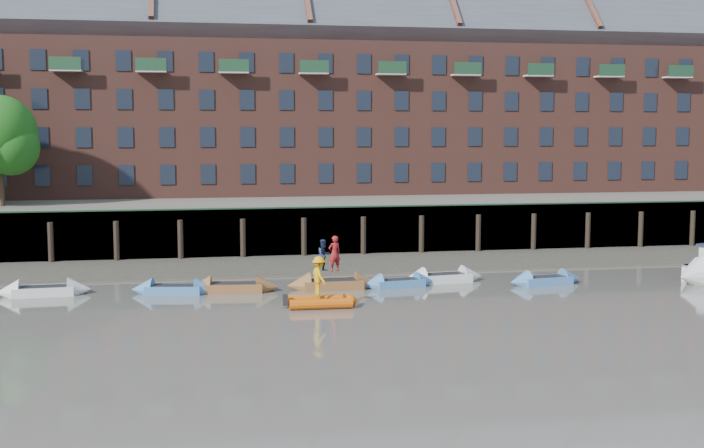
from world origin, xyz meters
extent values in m
plane|color=#635E55|center=(0.00, 0.00, 0.00)|extent=(220.00, 220.00, 0.00)
cube|color=#3D382F|center=(0.00, 18.00, 0.00)|extent=(110.00, 8.00, 0.50)
cube|color=#4C4336|center=(0.00, 14.60, 0.00)|extent=(110.00, 1.60, 0.10)
cube|color=#2D2A26|center=(0.00, 22.40, 1.60)|extent=(110.00, 0.80, 3.20)
cylinder|color=black|center=(-18.00, 21.75, 1.30)|extent=(0.36, 0.36, 2.60)
cylinder|color=black|center=(-14.00, 21.75, 1.30)|extent=(0.36, 0.36, 2.60)
cylinder|color=black|center=(-10.00, 21.75, 1.30)|extent=(0.36, 0.36, 2.60)
cylinder|color=black|center=(-6.00, 21.75, 1.30)|extent=(0.36, 0.36, 2.60)
cylinder|color=black|center=(-2.00, 21.75, 1.30)|extent=(0.36, 0.36, 2.60)
cylinder|color=black|center=(2.00, 21.75, 1.30)|extent=(0.36, 0.36, 2.60)
cylinder|color=black|center=(6.00, 21.75, 1.30)|extent=(0.36, 0.36, 2.60)
cylinder|color=black|center=(10.00, 21.75, 1.30)|extent=(0.36, 0.36, 2.60)
cylinder|color=black|center=(14.00, 21.75, 1.30)|extent=(0.36, 0.36, 2.60)
cylinder|color=black|center=(18.00, 21.75, 1.30)|extent=(0.36, 0.36, 2.60)
cylinder|color=black|center=(22.00, 21.75, 1.30)|extent=(0.36, 0.36, 2.60)
cylinder|color=black|center=(26.00, 21.75, 1.30)|extent=(0.36, 0.36, 2.60)
cube|color=#264C2D|center=(0.00, 22.10, 3.25)|extent=(110.00, 0.06, 0.10)
cube|color=#5E594D|center=(0.00, 36.00, 1.60)|extent=(110.00, 28.00, 3.20)
cube|color=brown|center=(0.00, 37.00, 9.20)|extent=(80.00, 10.00, 12.00)
cube|color=#42444C|center=(0.00, 37.00, 16.40)|extent=(80.60, 15.56, 15.56)
cube|color=black|center=(-20.00, 31.98, 5.00)|extent=(1.10, 0.12, 1.50)
cube|color=black|center=(-17.00, 31.98, 5.00)|extent=(1.10, 0.12, 1.50)
cube|color=black|center=(-14.00, 31.98, 5.00)|extent=(1.10, 0.12, 1.50)
cube|color=black|center=(-11.00, 31.98, 5.00)|extent=(1.10, 0.12, 1.50)
cube|color=black|center=(-8.00, 31.98, 5.00)|extent=(1.10, 0.12, 1.50)
cube|color=black|center=(-5.00, 31.98, 5.00)|extent=(1.10, 0.12, 1.50)
cube|color=black|center=(-2.00, 31.98, 5.00)|extent=(1.10, 0.12, 1.50)
cube|color=black|center=(1.00, 31.98, 5.00)|extent=(1.10, 0.12, 1.50)
cube|color=black|center=(4.00, 31.98, 5.00)|extent=(1.10, 0.12, 1.50)
cube|color=black|center=(7.00, 31.98, 5.00)|extent=(1.10, 0.12, 1.50)
cube|color=black|center=(10.00, 31.98, 5.00)|extent=(1.10, 0.12, 1.50)
cube|color=black|center=(13.00, 31.98, 5.00)|extent=(1.10, 0.12, 1.50)
cube|color=black|center=(16.00, 31.98, 5.00)|extent=(1.10, 0.12, 1.50)
cube|color=black|center=(19.00, 31.98, 5.00)|extent=(1.10, 0.12, 1.50)
cube|color=black|center=(22.00, 31.98, 5.00)|extent=(1.10, 0.12, 1.50)
cube|color=black|center=(25.00, 31.98, 5.00)|extent=(1.10, 0.12, 1.50)
cube|color=black|center=(28.00, 31.98, 5.00)|extent=(1.10, 0.12, 1.50)
cube|color=black|center=(31.00, 31.98, 5.00)|extent=(1.10, 0.12, 1.50)
cube|color=black|center=(-20.00, 31.98, 7.80)|extent=(1.10, 0.12, 1.50)
cube|color=black|center=(-17.00, 31.98, 7.80)|extent=(1.10, 0.12, 1.50)
cube|color=black|center=(-14.00, 31.98, 7.80)|extent=(1.10, 0.12, 1.50)
cube|color=black|center=(-11.00, 31.98, 7.80)|extent=(1.10, 0.12, 1.50)
cube|color=black|center=(-8.00, 31.98, 7.80)|extent=(1.10, 0.12, 1.50)
cube|color=black|center=(-5.00, 31.98, 7.80)|extent=(1.10, 0.12, 1.50)
cube|color=black|center=(-2.00, 31.98, 7.80)|extent=(1.10, 0.12, 1.50)
cube|color=black|center=(1.00, 31.98, 7.80)|extent=(1.10, 0.12, 1.50)
cube|color=black|center=(4.00, 31.98, 7.80)|extent=(1.10, 0.12, 1.50)
cube|color=black|center=(7.00, 31.98, 7.80)|extent=(1.10, 0.12, 1.50)
cube|color=black|center=(10.00, 31.98, 7.80)|extent=(1.10, 0.12, 1.50)
cube|color=black|center=(13.00, 31.98, 7.80)|extent=(1.10, 0.12, 1.50)
cube|color=black|center=(16.00, 31.98, 7.80)|extent=(1.10, 0.12, 1.50)
cube|color=black|center=(19.00, 31.98, 7.80)|extent=(1.10, 0.12, 1.50)
cube|color=black|center=(22.00, 31.98, 7.80)|extent=(1.10, 0.12, 1.50)
cube|color=black|center=(25.00, 31.98, 7.80)|extent=(1.10, 0.12, 1.50)
cube|color=black|center=(28.00, 31.98, 7.80)|extent=(1.10, 0.12, 1.50)
cube|color=black|center=(31.00, 31.98, 7.80)|extent=(1.10, 0.12, 1.50)
cube|color=black|center=(-20.00, 31.98, 10.60)|extent=(1.10, 0.12, 1.50)
cube|color=black|center=(-17.00, 31.98, 10.60)|extent=(1.10, 0.12, 1.50)
cube|color=black|center=(-14.00, 31.98, 10.60)|extent=(1.10, 0.12, 1.50)
cube|color=black|center=(-11.00, 31.98, 10.60)|extent=(1.10, 0.12, 1.50)
cube|color=black|center=(-8.00, 31.98, 10.60)|extent=(1.10, 0.12, 1.50)
cube|color=black|center=(-5.00, 31.98, 10.60)|extent=(1.10, 0.12, 1.50)
cube|color=black|center=(-2.00, 31.98, 10.60)|extent=(1.10, 0.12, 1.50)
cube|color=black|center=(1.00, 31.98, 10.60)|extent=(1.10, 0.12, 1.50)
cube|color=black|center=(4.00, 31.98, 10.60)|extent=(1.10, 0.12, 1.50)
cube|color=black|center=(7.00, 31.98, 10.60)|extent=(1.10, 0.12, 1.50)
cube|color=black|center=(10.00, 31.98, 10.60)|extent=(1.10, 0.12, 1.50)
cube|color=black|center=(13.00, 31.98, 10.60)|extent=(1.10, 0.12, 1.50)
cube|color=black|center=(16.00, 31.98, 10.60)|extent=(1.10, 0.12, 1.50)
cube|color=black|center=(19.00, 31.98, 10.60)|extent=(1.10, 0.12, 1.50)
cube|color=black|center=(22.00, 31.98, 10.60)|extent=(1.10, 0.12, 1.50)
cube|color=black|center=(25.00, 31.98, 10.60)|extent=(1.10, 0.12, 1.50)
cube|color=black|center=(28.00, 31.98, 10.60)|extent=(1.10, 0.12, 1.50)
cube|color=black|center=(31.00, 31.98, 10.60)|extent=(1.10, 0.12, 1.50)
cube|color=black|center=(-20.00, 31.98, 13.40)|extent=(1.10, 0.12, 1.50)
cube|color=black|center=(-17.00, 31.98, 13.40)|extent=(1.10, 0.12, 1.50)
cube|color=black|center=(-14.00, 31.98, 13.40)|extent=(1.10, 0.12, 1.50)
cube|color=black|center=(-11.00, 31.98, 13.40)|extent=(1.10, 0.12, 1.50)
cube|color=black|center=(-8.00, 31.98, 13.40)|extent=(1.10, 0.12, 1.50)
cube|color=black|center=(-5.00, 31.98, 13.40)|extent=(1.10, 0.12, 1.50)
cube|color=black|center=(-2.00, 31.98, 13.40)|extent=(1.10, 0.12, 1.50)
cube|color=black|center=(1.00, 31.98, 13.40)|extent=(1.10, 0.12, 1.50)
cube|color=black|center=(4.00, 31.98, 13.40)|extent=(1.10, 0.12, 1.50)
cube|color=black|center=(7.00, 31.98, 13.40)|extent=(1.10, 0.12, 1.50)
cube|color=black|center=(10.00, 31.98, 13.40)|extent=(1.10, 0.12, 1.50)
cube|color=black|center=(13.00, 31.98, 13.40)|extent=(1.10, 0.12, 1.50)
cube|color=black|center=(16.00, 31.98, 13.40)|extent=(1.10, 0.12, 1.50)
cube|color=black|center=(19.00, 31.98, 13.40)|extent=(1.10, 0.12, 1.50)
cube|color=black|center=(22.00, 31.98, 13.40)|extent=(1.10, 0.12, 1.50)
cube|color=black|center=(25.00, 31.98, 13.40)|extent=(1.10, 0.12, 1.50)
cube|color=black|center=(28.00, 31.98, 13.40)|extent=(1.10, 0.12, 1.50)
cube|color=black|center=(31.00, 31.98, 13.40)|extent=(1.10, 0.12, 1.50)
cylinder|color=#3A281C|center=(-22.00, 27.50, 5.20)|extent=(0.44, 0.44, 4.00)
cube|color=silver|center=(-16.71, 10.66, 0.23)|extent=(3.06, 1.55, 0.47)
cone|color=silver|center=(-14.98, 10.78, 0.23)|extent=(1.25, 1.42, 1.34)
cone|color=silver|center=(-18.44, 10.54, 0.23)|extent=(1.25, 1.42, 1.34)
cube|color=black|center=(-16.71, 10.66, 0.45)|extent=(2.55, 1.18, 0.06)
cube|color=#4375B0|center=(-10.19, 9.96, 0.22)|extent=(3.00, 1.75, 0.44)
cone|color=#4375B0|center=(-8.58, 9.67, 0.22)|extent=(1.30, 1.45, 1.27)
cone|color=#4375B0|center=(-11.81, 10.25, 0.22)|extent=(1.30, 1.45, 1.27)
cube|color=black|center=(-10.19, 9.96, 0.42)|extent=(2.48, 1.35, 0.06)
cube|color=brown|center=(-7.16, 9.91, 0.23)|extent=(3.11, 1.65, 0.47)
cone|color=brown|center=(-5.43, 9.74, 0.23)|extent=(1.29, 1.46, 1.35)
cone|color=brown|center=(-8.90, 10.09, 0.23)|extent=(1.29, 1.46, 1.35)
cube|color=black|center=(-7.16, 9.91, 0.45)|extent=(2.58, 1.26, 0.06)
cube|color=brown|center=(-1.95, 9.84, 0.24)|extent=(3.15, 1.44, 0.49)
cone|color=brown|center=(-0.13, 9.83, 0.24)|extent=(1.23, 1.43, 1.41)
cone|color=brown|center=(-3.78, 9.86, 0.24)|extent=(1.23, 1.43, 1.41)
cube|color=black|center=(-1.95, 9.84, 0.47)|extent=(2.62, 1.09, 0.06)
cube|color=#4375B0|center=(1.62, 9.82, 0.21)|extent=(2.80, 1.58, 0.41)
cone|color=#4375B0|center=(3.14, 10.05, 0.21)|extent=(1.20, 1.34, 1.20)
cone|color=#4375B0|center=(0.09, 9.58, 0.21)|extent=(1.20, 1.34, 1.20)
cube|color=black|center=(1.62, 9.82, 0.39)|extent=(2.32, 1.22, 0.06)
cube|color=silver|center=(4.38, 10.83, 0.23)|extent=(3.13, 1.71, 0.47)
cone|color=silver|center=(6.11, 11.05, 0.23)|extent=(1.32, 1.48, 1.35)
cone|color=silver|center=(2.65, 10.62, 0.23)|extent=(1.32, 1.48, 1.35)
cube|color=black|center=(4.38, 10.83, 0.45)|extent=(2.60, 1.31, 0.06)
cube|color=#4375B0|center=(9.67, 9.19, 0.22)|extent=(2.90, 1.61, 0.43)
cone|color=#4375B0|center=(11.26, 9.41, 0.22)|extent=(1.23, 1.38, 1.24)
cone|color=#4375B0|center=(8.08, 8.96, 0.22)|extent=(1.23, 1.38, 1.24)
cube|color=black|center=(9.67, 9.19, 0.41)|extent=(2.40, 1.24, 0.06)
cylinder|color=#CB510A|center=(-3.29, 5.81, 0.24)|extent=(2.97, 0.55, 0.49)
cylinder|color=#CB510A|center=(-3.31, 4.77, 0.24)|extent=(2.97, 0.55, 0.49)
sphere|color=#CB510A|center=(-1.82, 5.26, 0.24)|extent=(0.56, 0.56, 0.56)
cube|color=black|center=(-3.30, 5.29, 0.24)|extent=(2.49, 0.90, 0.17)
cone|color=silver|center=(17.45, 7.70, 0.46)|extent=(2.30, 2.51, 2.05)
imported|color=maroon|center=(-1.87, 9.79, 1.90)|extent=(0.80, 0.66, 1.89)
imported|color=#19233F|center=(-2.41, 9.96, 1.80)|extent=(1.03, 0.96, 1.70)
imported|color=orange|center=(-3.32, 5.35, 1.47)|extent=(0.99, 1.36, 1.90)
camera|label=1|loc=(-9.12, -35.56, 8.44)|focal=45.00mm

